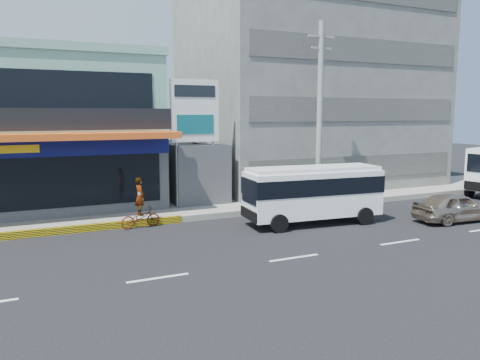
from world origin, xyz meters
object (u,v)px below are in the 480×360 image
(shop_building, at_px, (36,135))
(motorcycle_rider, at_px, (140,211))
(billboard, at_px, (195,118))
(satellite_dish, at_px, (193,142))
(utility_pole_near, at_px, (320,114))
(sedan, at_px, (455,207))
(minibus, at_px, (313,190))
(concrete_building, at_px, (306,88))

(shop_building, bearing_deg, motorcycle_rider, -60.76)
(motorcycle_rider, bearing_deg, billboard, 34.44)
(satellite_dish, height_order, utility_pole_near, utility_pole_near)
(sedan, bearing_deg, motorcycle_rider, 74.57)
(shop_building, bearing_deg, sedan, -34.07)
(utility_pole_near, distance_m, motorcycle_rider, 10.94)
(shop_building, distance_m, minibus, 15.31)
(satellite_dish, xyz_separation_m, utility_pole_near, (6.00, -3.60, 1.57))
(shop_building, height_order, minibus, shop_building)
(minibus, distance_m, motorcycle_rider, 8.04)
(concrete_building, bearing_deg, motorcycle_rider, -149.64)
(utility_pole_near, bearing_deg, motorcycle_rider, -176.57)
(billboard, bearing_deg, minibus, -50.81)
(utility_pole_near, bearing_deg, minibus, -127.34)
(concrete_building, height_order, satellite_dish, concrete_building)
(shop_building, distance_m, utility_pole_near, 15.50)
(minibus, height_order, sedan, minibus)
(satellite_dish, height_order, sedan, satellite_dish)
(concrete_building, xyz_separation_m, utility_pole_near, (-4.00, -7.60, -1.85))
(satellite_dish, relative_size, sedan, 0.36)
(minibus, bearing_deg, concrete_building, 59.20)
(sedan, bearing_deg, satellite_dish, 51.71)
(billboard, relative_size, motorcycle_rider, 2.98)
(shop_building, height_order, sedan, shop_building)
(minibus, bearing_deg, utility_pole_near, 52.66)
(satellite_dish, distance_m, minibus, 7.92)
(billboard, distance_m, motorcycle_rider, 5.94)
(utility_pole_near, distance_m, sedan, 8.25)
(satellite_dish, distance_m, sedan, 13.96)
(concrete_building, height_order, motorcycle_rider, concrete_building)
(satellite_dish, bearing_deg, billboard, -105.52)
(concrete_building, relative_size, utility_pole_near, 1.60)
(concrete_building, distance_m, utility_pole_near, 8.79)
(billboard, relative_size, sedan, 1.66)
(concrete_building, bearing_deg, sedan, -89.80)
(concrete_building, xyz_separation_m, motorcycle_rider, (-14.00, -8.20, -6.24))
(satellite_dish, height_order, motorcycle_rider, satellite_dish)
(sedan, bearing_deg, shop_building, 60.31)
(satellite_dish, bearing_deg, utility_pole_near, -30.96)
(billboard, relative_size, minibus, 1.04)
(concrete_building, distance_m, satellite_dish, 11.30)
(shop_building, height_order, motorcycle_rider, shop_building)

